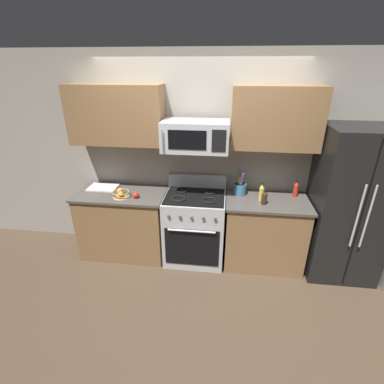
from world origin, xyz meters
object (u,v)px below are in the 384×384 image
range_oven (195,227)px  bottle_hot_sauce (296,189)px  cutting_board (103,187)px  fruit_basket (121,194)px  refrigerator (348,205)px  utensil_crock (240,188)px  bottle_oil (261,192)px  bottle_soy (264,198)px  apple_loose (136,195)px  microwave (195,136)px

range_oven → bottle_hot_sauce: 1.36m
range_oven → bottle_hot_sauce: size_ratio=5.23×
cutting_board → fruit_basket: bearing=-35.6°
refrigerator → bottle_hot_sauce: refrigerator is taller
refrigerator → fruit_basket: bearing=-177.9°
range_oven → utensil_crock: 0.78m
cutting_board → bottle_hot_sauce: bottle_hot_sauce is taller
fruit_basket → bottle_hot_sauce: bottle_hot_sauce is taller
range_oven → refrigerator: refrigerator is taller
utensil_crock → fruit_basket: (-1.47, -0.26, -0.04)m
bottle_hot_sauce → bottle_oil: 0.47m
fruit_basket → bottle_oil: bottle_oil is taller
bottle_soy → apple_loose: bearing=-179.1°
range_oven → refrigerator: (1.81, -0.02, 0.44)m
refrigerator → utensil_crock: (-1.26, 0.16, 0.08)m
refrigerator → bottle_hot_sauce: (-0.57, 0.19, 0.09)m
apple_loose → fruit_basket: bearing=178.5°
refrigerator → apple_loose: (-2.53, -0.11, 0.03)m
microwave → range_oven: bearing=-90.0°
utensil_crock → apple_loose: (-1.28, -0.27, -0.04)m
range_oven → fruit_basket: bearing=-172.6°
apple_loose → cutting_board: (-0.53, 0.25, -0.03)m
microwave → refrigerator: bearing=-1.4°
fruit_basket → utensil_crock: bearing=10.2°
microwave → bottle_soy: 1.08m
range_oven → microwave: size_ratio=1.43×
bottle_hot_sauce → apple_loose: bearing=-171.5°
microwave → utensil_crock: bearing=12.1°
bottle_hot_sauce → bottle_oil: bearing=-159.0°
utensil_crock → bottle_soy: utensil_crock is taller
refrigerator → microwave: (-1.81, 0.04, 0.75)m
fruit_basket → bottle_hot_sauce: size_ratio=1.02×
cutting_board → bottle_oil: (2.06, -0.12, 0.09)m
refrigerator → range_oven: bearing=179.5°
bottle_soy → microwave: bearing=171.5°
range_oven → bottle_oil: (0.81, 0.00, 0.54)m
range_oven → bottle_soy: size_ratio=5.96×
utensil_crock → bottle_oil: (0.25, -0.14, 0.02)m
apple_loose → bottle_soy: (1.55, 0.03, 0.04)m
microwave → fruit_basket: 1.17m
cutting_board → bottle_hot_sauce: 2.49m
microwave → bottle_hot_sauce: 1.42m
fruit_basket → apple_loose: 0.19m
cutting_board → utensil_crock: bearing=0.7°
microwave → bottle_oil: bearing=-1.8°
refrigerator → microwave: bearing=178.6°
range_oven → bottle_oil: bottle_oil is taller
utensil_crock → bottle_hot_sauce: size_ratio=1.66×
fruit_basket → refrigerator: bearing=2.1°
utensil_crock → bottle_soy: 0.37m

